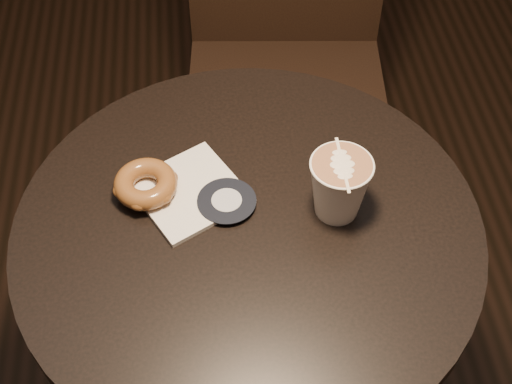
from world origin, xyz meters
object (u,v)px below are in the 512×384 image
pastry_bag (190,192)px  chair (287,26)px  doughnut (146,184)px  latte_cup (339,187)px  cafe_table (249,294)px

pastry_bag → chair: bearing=39.2°
doughnut → latte_cup: size_ratio=0.94×
cafe_table → latte_cup: latte_cup is taller
chair → doughnut: (-0.29, -0.56, 0.15)m
chair → pastry_bag: 0.63m
doughnut → latte_cup: bearing=-11.5°
chair → latte_cup: 0.65m
doughnut → latte_cup: 0.29m
pastry_bag → latte_cup: latte_cup is taller
cafe_table → pastry_bag: size_ratio=5.10×
chair → pastry_bag: (-0.22, -0.57, 0.13)m
pastry_bag → latte_cup: (0.22, -0.05, 0.05)m
chair → latte_cup: (-0.01, -0.62, 0.18)m
chair → pastry_bag: size_ratio=7.54×
doughnut → latte_cup: (0.28, -0.06, 0.03)m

